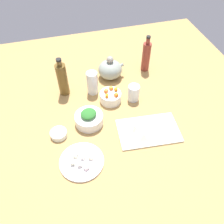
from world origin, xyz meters
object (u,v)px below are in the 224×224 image
bowl_small_side (59,134)px  drinking_glass_0 (134,93)px  bowl_greens (89,119)px  bowl_carrots (111,97)px  teapot (110,69)px  plate_tofu (82,162)px  cutting_board (148,131)px  bottle_0 (62,79)px  drinking_glass_1 (92,83)px  bottle_1 (146,56)px

bowl_small_side → drinking_glass_0: size_ratio=0.86×
bowl_greens → bowl_carrots: size_ratio=1.22×
bowl_small_side → bowl_carrots: bearing=28.7°
bowl_carrots → teapot: teapot is taller
plate_tofu → bowl_greens: bowl_greens is taller
bowl_greens → bowl_carrots: same height
plate_tofu → drinking_glass_0: 51.28cm
cutting_board → drinking_glass_0: size_ratio=3.17×
plate_tofu → bowl_carrots: (24.27, 36.84, 2.34)cm
bottle_0 → bowl_greens: bearing=-70.6°
drinking_glass_0 → drinking_glass_1: size_ratio=0.68×
bottle_1 → drinking_glass_1: bearing=-161.6°
bowl_carrots → teapot: (5.54, 21.44, 3.25)cm
bowl_greens → bottle_0: bearing=109.4°
cutting_board → plate_tofu: (-37.76, -9.11, 0.10)cm
cutting_board → bowl_carrots: (-13.50, 27.73, 2.44)cm
cutting_board → drinking_glass_1: (-22.05, 37.86, 6.93)cm
plate_tofu → bowl_small_side: 20.74cm
teapot → drinking_glass_0: (7.91, -23.84, -1.10)cm
cutting_board → drinking_glass_1: bearing=120.2°
teapot → drinking_glass_0: 25.14cm
cutting_board → drinking_glass_0: 25.74cm
bowl_greens → bottle_1: bearing=38.5°
bottle_0 → drinking_glass_1: size_ratio=1.68×
plate_tofu → bowl_small_side: size_ratio=2.45×
teapot → bottle_1: 25.21cm
bowl_small_side → bottle_0: bottle_0 is taller
cutting_board → bowl_small_side: bearing=168.2°
cutting_board → bottle_0: bottle_0 is taller
bowl_carrots → drinking_glass_0: bearing=-10.1°
plate_tofu → bottle_0: size_ratio=0.86×
bowl_carrots → cutting_board: bearing=-64.0°
bowl_greens → drinking_glass_0: drinking_glass_0 is taller
cutting_board → drinking_glass_1: drinking_glass_1 is taller
cutting_board → teapot: teapot is taller
bowl_small_side → drinking_glass_0: bearing=18.6°
bowl_carrots → bowl_small_side: (-32.92, -18.02, -1.43)cm
plate_tofu → bowl_carrots: bearing=56.6°
drinking_glass_0 → teapot: bearing=108.4°
plate_tofu → bowl_greens: 24.96cm
plate_tofu → drinking_glass_1: bearing=71.5°
bottle_1 → bowl_carrots: bearing=-142.7°
bowl_small_side → teapot: 55.30cm
plate_tofu → bowl_greens: (8.55, 23.34, 2.34)cm
bottle_1 → drinking_glass_0: 31.04cm
bottle_0 → plate_tofu: bearing=-88.7°
bottle_1 → cutting_board: bearing=-108.3°
plate_tofu → bowl_small_side: bowl_small_side is taller
bottle_0 → drinking_glass_1: bearing=-13.2°
bowl_greens → drinking_glass_1: size_ratio=1.03×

